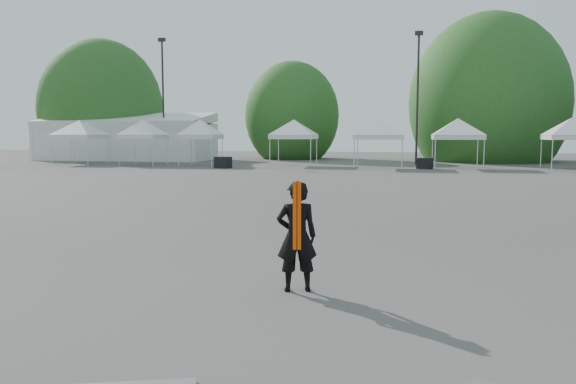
# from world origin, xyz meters

# --- Properties ---
(ground) EXTENTS (120.00, 120.00, 0.00)m
(ground) POSITION_xyz_m (0.00, 0.00, 0.00)
(ground) COLOR #474442
(ground) RESTS_ON ground
(marquee) EXTENTS (15.00, 6.25, 4.23)m
(marquee) POSITION_xyz_m (-22.00, 35.00, 1.97)
(marquee) COLOR silver
(marquee) RESTS_ON ground
(light_pole_west) EXTENTS (0.60, 0.25, 10.30)m
(light_pole_west) POSITION_xyz_m (-18.00, 34.00, 5.77)
(light_pole_west) COLOR black
(light_pole_west) RESTS_ON ground
(light_pole_east) EXTENTS (0.60, 0.25, 9.80)m
(light_pole_east) POSITION_xyz_m (3.00, 32.00, 5.52)
(light_pole_east) COLOR black
(light_pole_east) RESTS_ON ground
(tree_far_w) EXTENTS (4.80, 4.80, 7.30)m
(tree_far_w) POSITION_xyz_m (-26.00, 38.00, 4.54)
(tree_far_w) COLOR #382314
(tree_far_w) RESTS_ON ground
(tree_mid_w) EXTENTS (4.16, 4.16, 6.33)m
(tree_mid_w) POSITION_xyz_m (-8.00, 40.00, 3.93)
(tree_mid_w) COLOR #382314
(tree_mid_w) RESTS_ON ground
(tree_mid_e) EXTENTS (5.12, 5.12, 7.79)m
(tree_mid_e) POSITION_xyz_m (9.00, 39.00, 4.84)
(tree_mid_e) COLOR #382314
(tree_mid_e) RESTS_ON ground
(tent_a) EXTENTS (4.44, 4.44, 3.88)m
(tent_a) POSITION_xyz_m (-22.22, 27.95, 3.06)
(tent_a) COLOR silver
(tent_a) RESTS_ON ground
(tent_b) EXTENTS (3.97, 3.97, 3.88)m
(tent_b) POSITION_xyz_m (-16.73, 27.37, 3.06)
(tent_b) COLOR silver
(tent_b) RESTS_ON ground
(tent_c) EXTENTS (3.75, 3.75, 3.88)m
(tent_c) POSITION_xyz_m (-12.33, 27.45, 3.06)
(tent_c) COLOR silver
(tent_c) RESTS_ON ground
(tent_d) EXTENTS (4.40, 4.40, 3.88)m
(tent_d) POSITION_xyz_m (-5.75, 28.89, 3.06)
(tent_d) COLOR silver
(tent_d) RESTS_ON ground
(tent_e) EXTENTS (4.62, 4.62, 3.88)m
(tent_e) POSITION_xyz_m (0.41, 27.01, 3.06)
(tent_e) COLOR silver
(tent_e) RESTS_ON ground
(tent_f) EXTENTS (4.54, 4.54, 3.88)m
(tent_f) POSITION_xyz_m (5.52, 27.71, 3.06)
(tent_f) COLOR silver
(tent_f) RESTS_ON ground
(tent_g) EXTENTS (4.29, 4.29, 3.88)m
(tent_g) POSITION_xyz_m (12.58, 28.01, 3.06)
(tent_g) COLOR silver
(tent_g) RESTS_ON ground
(man) EXTENTS (0.69, 0.55, 1.65)m
(man) POSITION_xyz_m (0.27, -3.09, 0.83)
(man) COLOR black
(man) RESTS_ON ground
(crate_west) EXTENTS (1.14, 0.99, 0.76)m
(crate_west) POSITION_xyz_m (-9.91, 25.10, 0.38)
(crate_west) COLOR black
(crate_west) RESTS_ON ground
(crate_mid) EXTENTS (1.11, 1.01, 0.71)m
(crate_mid) POSITION_xyz_m (3.42, 26.92, 0.35)
(crate_mid) COLOR black
(crate_mid) RESTS_ON ground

